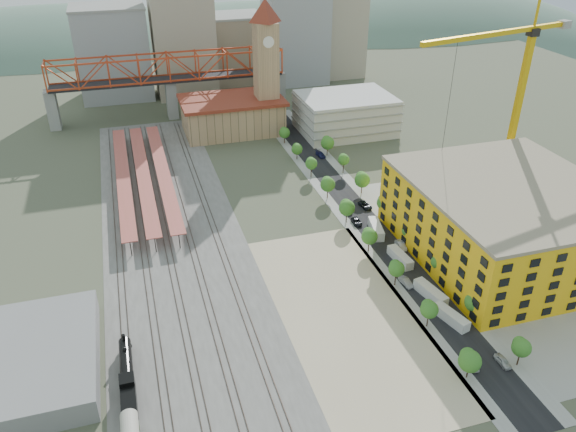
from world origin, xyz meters
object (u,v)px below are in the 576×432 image
object	(u,v)px
locomotive	(127,374)
clock_tower	(266,55)
site_trailer_b	(431,293)
construction_building	(506,220)
tower_crane	(515,80)
site_trailer_a	(451,317)
site_trailer_d	(376,229)
car_0	(472,364)
site_trailer_c	(400,257)

from	to	relation	value
locomotive	clock_tower	bearing A→B (deg)	63.79
clock_tower	site_trailer_b	distance (m)	115.07
construction_building	tower_crane	size ratio (longest dim) A/B	0.90
tower_crane	site_trailer_a	distance (m)	73.51
site_trailer_d	construction_building	bearing A→B (deg)	-21.93
construction_building	site_trailer_d	size ratio (longest dim) A/B	5.34
site_trailer_b	locomotive	bearing A→B (deg)	173.96
locomotive	site_trailer_a	xyz separation A→B (m)	(66.00, -2.23, -0.70)
clock_tower	site_trailer_b	bearing A→B (deg)	-85.89
car_0	site_trailer_a	bearing A→B (deg)	85.24
clock_tower	car_0	size ratio (longest dim) A/B	12.70
locomotive	car_0	xyz separation A→B (m)	(63.00, -14.95, -1.19)
locomotive	car_0	distance (m)	64.76
tower_crane	site_trailer_a	size ratio (longest dim) A/B	6.45
clock_tower	site_trailer_c	xyz separation A→B (m)	(8.00, -96.57, -27.49)
site_trailer_a	construction_building	bearing A→B (deg)	22.43
site_trailer_d	tower_crane	bearing A→B (deg)	26.59
locomotive	site_trailer_a	bearing A→B (deg)	-1.93
site_trailer_a	site_trailer_b	bearing A→B (deg)	74.79
construction_building	site_trailer_c	size ratio (longest dim) A/B	5.75
site_trailer_c	site_trailer_d	world-z (taller)	site_trailer_d
site_trailer_b	site_trailer_c	size ratio (longest dim) A/B	1.04
site_trailer_d	car_0	size ratio (longest dim) A/B	2.31
tower_crane	site_trailer_d	xyz separation A→B (m)	(-43.51, -11.28, -33.40)
clock_tower	site_trailer_c	distance (m)	100.73
site_trailer_c	locomotive	bearing A→B (deg)	-166.93
locomotive	site_trailer_b	xyz separation A→B (m)	(66.00, 6.36, -0.64)
site_trailer_b	site_trailer_d	size ratio (longest dim) A/B	0.97
tower_crane	car_0	world-z (taller)	tower_crane
clock_tower	site_trailer_c	size ratio (longest dim) A/B	5.91
site_trailer_b	site_trailer_d	world-z (taller)	site_trailer_d
site_trailer_a	site_trailer_d	xyz separation A→B (m)	(0.00, 37.58, 0.10)
clock_tower	site_trailer_d	world-z (taller)	clock_tower
locomotive	site_trailer_c	size ratio (longest dim) A/B	2.30
locomotive	site_trailer_b	size ratio (longest dim) A/B	2.21
site_trailer_d	site_trailer_c	bearing A→B (deg)	-77.94
site_trailer_b	car_0	xyz separation A→B (m)	(-3.00, -21.31, -0.55)
site_trailer_d	site_trailer_a	bearing A→B (deg)	-77.94
site_trailer_a	car_0	size ratio (longest dim) A/B	2.13
tower_crane	site_trailer_b	world-z (taller)	tower_crane
clock_tower	site_trailer_a	xyz separation A→B (m)	(8.00, -120.05, -27.50)
construction_building	tower_crane	xyz separation A→B (m)	(17.51, 28.81, 25.29)
construction_building	site_trailer_b	distance (m)	29.56
locomotive	tower_crane	xyz separation A→B (m)	(109.51, 46.63, 32.81)
tower_crane	site_trailer_a	world-z (taller)	tower_crane
tower_crane	construction_building	bearing A→B (deg)	-121.30
site_trailer_b	construction_building	bearing A→B (deg)	12.25
site_trailer_c	car_0	size ratio (longest dim) A/B	2.15
tower_crane	site_trailer_d	world-z (taller)	tower_crane
construction_building	site_trailer_b	size ratio (longest dim) A/B	5.53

